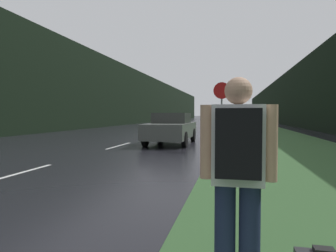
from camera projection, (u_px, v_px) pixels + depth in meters
The scene contains 10 objects.
grass_verge at pixel (251, 126), 36.82m from camera, with size 6.00×240.00×0.02m, color #33562D.
lane_stripe_b at pixel (14, 175), 7.37m from camera, with size 0.12×3.00×0.01m, color silver.
lane_stripe_c at pixel (119, 146), 14.21m from camera, with size 0.12×3.00×0.01m, color silver.
lane_stripe_d at pixel (156, 136), 21.05m from camera, with size 0.12×3.00×0.01m, color silver.
lane_stripe_e at pixel (175, 130), 27.88m from camera, with size 0.12×3.00×0.01m, color silver.
treeline_far_side at pixel (137, 98), 50.22m from camera, with size 2.00×140.00×8.48m, color black.
treeline_near_side at pixel (288, 100), 45.19m from camera, with size 2.00×140.00×7.38m, color black.
stop_sign at pixel (222, 109), 12.22m from camera, with size 0.68×0.07×2.80m.
hitchhiker_with_backpack at pixel (238, 171), 2.44m from camera, with size 0.62×0.42×1.80m.
car_passing_near at pixel (171, 128), 15.08m from camera, with size 2.04×4.78×1.56m.
Camera 1 is at (5.27, 1.88, 1.49)m, focal length 32.00 mm.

